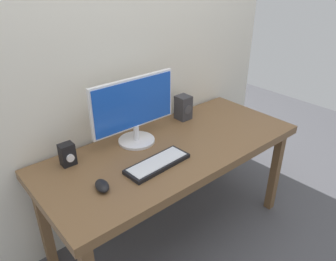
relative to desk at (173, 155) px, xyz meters
name	(u,v)px	position (x,y,z in m)	size (l,w,h in m)	color
ground_plane	(172,232)	(0.00, 0.00, -0.65)	(6.00, 6.00, 0.00)	#4C4C51
wall_back	(130,3)	(0.00, 0.39, 0.85)	(2.42, 0.04, 3.00)	silver
desk	(173,155)	(0.00, 0.00, 0.00)	(1.65, 0.71, 0.72)	brown
monitor	(134,109)	(-0.14, 0.20, 0.29)	(0.57, 0.23, 0.41)	silver
keyboard_primary	(157,163)	(-0.21, -0.10, 0.08)	(0.39, 0.16, 0.03)	black
mouse	(102,186)	(-0.55, -0.09, 0.09)	(0.06, 0.11, 0.04)	black
speaker_right	(183,108)	(0.31, 0.25, 0.15)	(0.09, 0.10, 0.17)	#333338
audio_controller	(67,155)	(-0.57, 0.22, 0.13)	(0.08, 0.07, 0.13)	black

